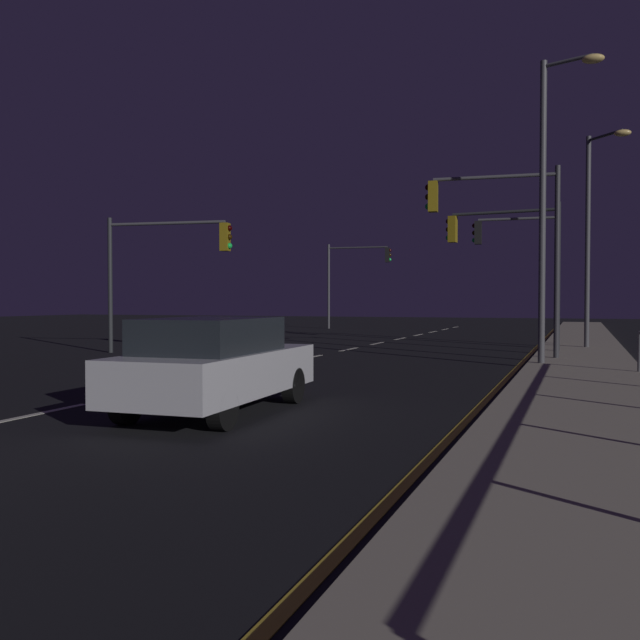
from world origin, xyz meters
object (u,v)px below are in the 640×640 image
Objects in this scene: street_lamp_corner at (594,221)px; traffic_light_far_center at (165,255)px; traffic_light_overhead_east at (355,269)px; traffic_light_near_left at (519,252)px; traffic_light_far_right at (500,225)px; traffic_light_mid_right at (506,247)px; street_lamp_across_street at (551,185)px; car at (215,363)px.

traffic_light_far_center is at bearing -155.09° from street_lamp_corner.
traffic_light_near_left is at bearing -51.03° from traffic_light_overhead_east.
traffic_light_far_right reaches higher than traffic_light_mid_right.
street_lamp_across_street is at bearing -99.15° from street_lamp_corner.
car is 13.70m from traffic_light_far_center.
traffic_light_far_center is at bearing 126.61° from car.
street_lamp_corner is (14.40, -16.45, 0.80)m from traffic_light_overhead_east.
traffic_light_far_right is 11.34m from traffic_light_far_center.
traffic_light_overhead_east is (-8.41, 33.75, 3.15)m from car.
traffic_light_far_right is 0.70× the size of street_lamp_across_street.
traffic_light_far_center is at bearing -89.02° from traffic_light_overhead_east.
car is 19.88m from traffic_light_near_left.
street_lamp_across_street reaches higher than street_lamp_corner.
car is 0.54× the size of street_lamp_across_street.
traffic_light_far_center is 0.91× the size of traffic_light_near_left.
traffic_light_far_center is 12.94m from street_lamp_across_street.
traffic_light_overhead_east is 1.17× the size of traffic_light_far_center.
traffic_light_far_right is at bearing 128.33° from street_lamp_across_street.
traffic_light_near_left is (11.23, 8.59, 0.42)m from traffic_light_far_center.
street_lamp_corner is at bearing -48.81° from traffic_light_overhead_east.
traffic_light_overhead_east is at bearing 121.91° from traffic_light_mid_right.
traffic_light_far_right is at bearing -89.70° from traffic_light_near_left.
traffic_light_mid_right is 0.96× the size of traffic_light_near_left.
street_lamp_corner is (5.98, 17.30, 3.95)m from car.
traffic_light_far_right reaches higher than car.
street_lamp_corner is (2.74, 5.49, 0.59)m from traffic_light_far_right.
car is 11.73m from street_lamp_across_street.
traffic_light_near_left is (11.62, -14.37, -0.12)m from traffic_light_overhead_east.
traffic_light_far_right is 6.16m from street_lamp_corner.
street_lamp_across_street is (12.81, -0.93, 1.55)m from traffic_light_far_center.
traffic_light_far_right is 1.13× the size of traffic_light_mid_right.
street_lamp_across_street is at bearing -51.67° from traffic_light_far_right.
traffic_light_overhead_east is at bearing 128.97° from traffic_light_near_left.
street_lamp_across_street reaches higher than traffic_light_near_left.
traffic_light_near_left reaches higher than car.
street_lamp_across_street is (1.58, -9.52, 1.13)m from traffic_light_near_left.
traffic_light_mid_right is 5.80m from street_lamp_across_street.
car is 18.73m from street_lamp_corner.
traffic_light_far_right is at bearing 5.17° from traffic_light_far_center.
car is at bearing -76.00° from traffic_light_overhead_east.
traffic_light_far_right is 7.58m from traffic_light_near_left.
street_lamp_corner reaches higher than traffic_light_mid_right.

